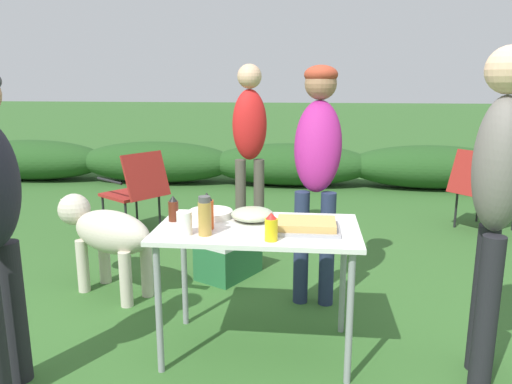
# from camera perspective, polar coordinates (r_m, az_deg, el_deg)

# --- Properties ---
(ground_plane) EXTENTS (60.00, 60.00, 0.00)m
(ground_plane) POSITION_cam_1_polar(r_m,az_deg,el_deg) (3.02, 0.19, -17.56)
(ground_plane) COLOR #336028
(shrub_hedge) EXTENTS (14.40, 0.90, 0.61)m
(shrub_hedge) POSITION_cam_1_polar(r_m,az_deg,el_deg) (7.31, 3.93, 3.18)
(shrub_hedge) COLOR #234C1E
(shrub_hedge) RESTS_ON ground
(folding_table) EXTENTS (1.10, 0.64, 0.74)m
(folding_table) POSITION_cam_1_polar(r_m,az_deg,el_deg) (2.75, 0.20, -5.55)
(folding_table) COLOR silver
(folding_table) RESTS_ON ground
(food_tray) EXTENTS (0.35, 0.27, 0.06)m
(food_tray) POSITION_cam_1_polar(r_m,az_deg,el_deg) (2.67, 5.77, -3.87)
(food_tray) COLOR #9E9EA3
(food_tray) RESTS_ON folding_table
(plate_stack) EXTENTS (0.26, 0.26, 0.04)m
(plate_stack) POSITION_cam_1_polar(r_m,az_deg,el_deg) (2.92, -5.21, -2.50)
(plate_stack) COLOR white
(plate_stack) RESTS_ON folding_table
(mixing_bowl) EXTENTS (0.24, 0.24, 0.07)m
(mixing_bowl) POSITION_cam_1_polar(r_m,az_deg,el_deg) (2.83, -0.42, -2.56)
(mixing_bowl) COLOR #ADBC99
(mixing_bowl) RESTS_ON folding_table
(paper_cup_stack) EXTENTS (0.08, 0.08, 0.12)m
(paper_cup_stack) POSITION_cam_1_polar(r_m,az_deg,el_deg) (2.60, -8.18, -3.55)
(paper_cup_stack) COLOR white
(paper_cup_stack) RESTS_ON folding_table
(mustard_bottle) EXTENTS (0.07, 0.07, 0.14)m
(mustard_bottle) POSITION_cam_1_polar(r_m,az_deg,el_deg) (2.48, 1.75, -4.06)
(mustard_bottle) COLOR yellow
(mustard_bottle) RESTS_ON folding_table
(hot_sauce_bottle) EXTENTS (0.07, 0.07, 0.20)m
(hot_sauce_bottle) POSITION_cam_1_polar(r_m,az_deg,el_deg) (2.68, -5.61, -2.25)
(hot_sauce_bottle) COLOR #CC4214
(hot_sauce_bottle) RESTS_ON folding_table
(spice_jar) EXTENTS (0.07, 0.07, 0.21)m
(spice_jar) POSITION_cam_1_polar(r_m,az_deg,el_deg) (2.57, -5.88, -2.78)
(spice_jar) COLOR #B2893D
(spice_jar) RESTS_ON folding_table
(bbq_sauce_bottle) EXTENTS (0.06, 0.06, 0.15)m
(bbq_sauce_bottle) POSITION_cam_1_polar(r_m,az_deg,el_deg) (2.86, -9.42, -1.93)
(bbq_sauce_bottle) COLOR #562314
(bbq_sauce_bottle) RESTS_ON folding_table
(standing_person_in_olive_jacket) EXTENTS (0.36, 0.48, 1.62)m
(standing_person_in_olive_jacket) POSITION_cam_1_polar(r_m,az_deg,el_deg) (3.41, 7.08, 4.48)
(standing_person_in_olive_jacket) COLOR #232D4C
(standing_person_in_olive_jacket) RESTS_ON ground
(standing_person_in_navy_coat) EXTENTS (0.32, 0.39, 1.68)m
(standing_person_in_navy_coat) POSITION_cam_1_polar(r_m,az_deg,el_deg) (2.65, 25.88, 0.51)
(standing_person_in_navy_coat) COLOR black
(standing_person_in_navy_coat) RESTS_ON ground
(standing_person_with_beanie) EXTENTS (0.35, 0.28, 1.66)m
(standing_person_with_beanie) POSITION_cam_1_polar(r_m,az_deg,el_deg) (4.60, -0.73, 6.49)
(standing_person_with_beanie) COLOR #4C473D
(standing_person_with_beanie) RESTS_ON ground
(dog) EXTENTS (1.01, 0.61, 0.69)m
(dog) POSITION_cam_1_polar(r_m,az_deg,el_deg) (3.74, -16.80, -4.44)
(dog) COLOR beige
(dog) RESTS_ON ground
(camp_chair_green_behind_table) EXTENTS (0.75, 0.73, 0.83)m
(camp_chair_green_behind_table) POSITION_cam_1_polar(r_m,az_deg,el_deg) (5.52, 24.36, 0.61)
(camp_chair_green_behind_table) COLOR maroon
(camp_chair_green_behind_table) RESTS_ON ground
(camp_chair_near_hedge) EXTENTS (0.75, 0.72, 0.83)m
(camp_chair_near_hedge) POSITION_cam_1_polar(r_m,az_deg,el_deg) (5.09, -13.50, 0.45)
(camp_chair_near_hedge) COLOR maroon
(camp_chair_near_hedge) RESTS_ON ground
(cooler_box) EXTENTS (0.51, 0.58, 0.34)m
(cooler_box) POSITION_cam_1_polar(r_m,az_deg,el_deg) (3.97, -3.16, -7.21)
(cooler_box) COLOR #286B3D
(cooler_box) RESTS_ON ground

